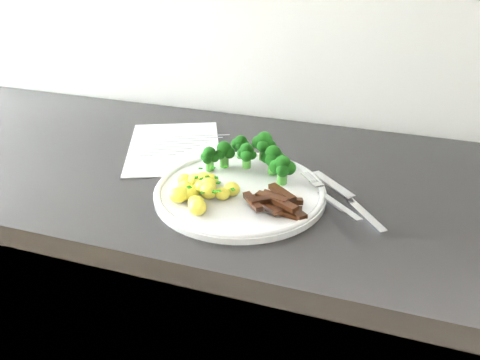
% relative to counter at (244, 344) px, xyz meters
% --- Properties ---
extents(counter, '(2.38, 0.60, 0.89)m').
position_rel_counter_xyz_m(counter, '(0.00, 0.00, 0.00)').
color(counter, black).
rests_on(counter, ground).
extents(recipe_paper, '(0.28, 0.32, 0.00)m').
position_rel_counter_xyz_m(recipe_paper, '(-0.18, 0.07, 0.45)').
color(recipe_paper, white).
rests_on(recipe_paper, counter).
extents(plate, '(0.30, 0.30, 0.02)m').
position_rel_counter_xyz_m(plate, '(0.01, -0.08, 0.46)').
color(plate, white).
rests_on(plate, counter).
extents(broccoli, '(0.18, 0.11, 0.07)m').
position_rel_counter_xyz_m(broccoli, '(0.02, -0.00, 0.49)').
color(broccoli, '#306F20').
rests_on(broccoli, plate).
extents(potatoes, '(0.12, 0.12, 0.04)m').
position_rel_counter_xyz_m(potatoes, '(-0.04, -0.12, 0.47)').
color(potatoes, '#FFEB49').
rests_on(potatoes, plate).
extents(beef_strips, '(0.12, 0.09, 0.03)m').
position_rel_counter_xyz_m(beef_strips, '(0.09, -0.12, 0.47)').
color(beef_strips, black).
rests_on(beef_strips, plate).
extents(fork, '(0.12, 0.14, 0.02)m').
position_rel_counter_xyz_m(fork, '(0.17, -0.07, 0.47)').
color(fork, silver).
rests_on(fork, plate).
extents(knife, '(0.15, 0.17, 0.02)m').
position_rel_counter_xyz_m(knife, '(0.21, -0.07, 0.46)').
color(knife, silver).
rests_on(knife, plate).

